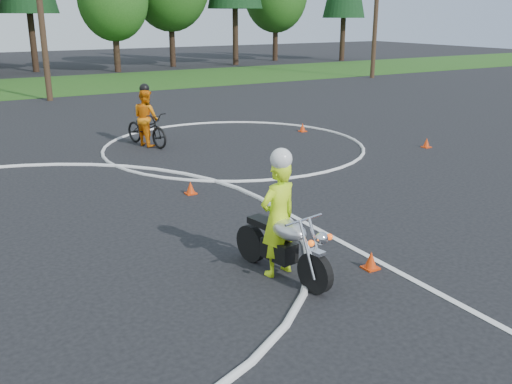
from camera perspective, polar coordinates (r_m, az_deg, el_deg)
course_markings at (r=12.65m, az=-17.96°, el=-1.71°), size 19.05×19.05×0.12m
primary_motorcycle at (r=8.89m, az=2.76°, el=-5.30°), size 0.73×2.10×1.11m
rider_primary_grp at (r=8.83m, az=2.26°, el=-2.29°), size 0.75×0.56×2.06m
rider_second_grp at (r=18.18m, az=-10.90°, el=6.70°), size 1.20×2.12×1.93m
traffic_cones at (r=11.66m, az=-7.11°, el=-1.91°), size 19.29×10.95×0.30m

